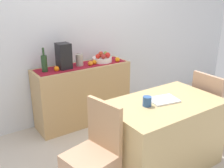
{
  "coord_description": "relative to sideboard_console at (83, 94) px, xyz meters",
  "views": [
    {
      "loc": [
        -1.75,
        -2.1,
        1.8
      ],
      "look_at": [
        -0.08,
        0.38,
        0.71
      ],
      "focal_mm": 41.52,
      "sensor_mm": 36.0,
      "label": 1
    }
  ],
  "objects": [
    {
      "name": "orange_loose_end",
      "position": [
        -0.38,
        -0.05,
        0.45
      ],
      "size": [
        0.07,
        0.07,
        0.07
      ],
      "primitive_type": "sphere",
      "color": "orange",
      "rests_on": "sideboard_console"
    },
    {
      "name": "orange_loose_mid",
      "position": [
        0.51,
        -0.11,
        0.45
      ],
      "size": [
        0.07,
        0.07,
        0.07
      ],
      "primitive_type": "sphere",
      "color": "orange",
      "rests_on": "sideboard_console"
    },
    {
      "name": "ceramic_vase",
      "position": [
        -0.03,
        0.0,
        0.5
      ],
      "size": [
        0.1,
        0.1,
        0.16
      ],
      "primitive_type": "cylinder",
      "color": "#A29989",
      "rests_on": "sideboard_console"
    },
    {
      "name": "ground_plane",
      "position": [
        0.2,
        -0.92,
        -0.43
      ],
      "size": [
        6.4,
        6.4,
        0.02
      ],
      "primitive_type": "cube",
      "color": "beige",
      "rests_on": "ground"
    },
    {
      "name": "fruit_bowl",
      "position": [
        0.32,
        0.0,
        0.45
      ],
      "size": [
        0.27,
        0.27,
        0.06
      ],
      "primitive_type": "cylinder",
      "color": "white",
      "rests_on": "table_runner"
    },
    {
      "name": "apple_front",
      "position": [
        0.31,
        0.02,
        0.52
      ],
      "size": [
        0.07,
        0.07,
        0.07
      ],
      "primitive_type": "sphere",
      "color": "#AC2D17",
      "rests_on": "fruit_bowl"
    },
    {
      "name": "coffee_maker",
      "position": [
        -0.25,
        0.0,
        0.58
      ],
      "size": [
        0.16,
        0.18,
        0.33
      ],
      "primitive_type": "cube",
      "color": "black",
      "rests_on": "sideboard_console"
    },
    {
      "name": "room_wall_rear",
      "position": [
        0.2,
        0.26,
        0.93
      ],
      "size": [
        6.4,
        0.06,
        2.7
      ],
      "primitive_type": "cube",
      "color": "silver",
      "rests_on": "ground"
    },
    {
      "name": "wine_bottle",
      "position": [
        -0.52,
        0.0,
        0.53
      ],
      "size": [
        0.07,
        0.07,
        0.31
      ],
      "color": "#213D20",
      "rests_on": "sideboard_console"
    },
    {
      "name": "apple_right",
      "position": [
        0.36,
        0.08,
        0.52
      ],
      "size": [
        0.06,
        0.06,
        0.06
      ],
      "primitive_type": "sphere",
      "color": "red",
      "rests_on": "fruit_bowl"
    },
    {
      "name": "open_book",
      "position": [
        0.23,
        -1.32,
        0.33
      ],
      "size": [
        0.32,
        0.26,
        0.02
      ],
      "primitive_type": "cube",
      "rotation": [
        0.0,
        0.0,
        -0.2
      ],
      "color": "white",
      "rests_on": "dining_table"
    },
    {
      "name": "chair_by_corner",
      "position": [
        1.07,
        -1.34,
        -0.15
      ],
      "size": [
        0.4,
        0.4,
        0.9
      ],
      "color": "tan",
      "rests_on": "ground"
    },
    {
      "name": "orange_loose_near_bowl",
      "position": [
        0.16,
        -0.05,
        0.45
      ],
      "size": [
        0.06,
        0.06,
        0.06
      ],
      "primitive_type": "sphere",
      "color": "orange",
      "rests_on": "sideboard_console"
    },
    {
      "name": "apple_upper",
      "position": [
        0.41,
        0.04,
        0.52
      ],
      "size": [
        0.07,
        0.07,
        0.07
      ],
      "primitive_type": "sphere",
      "color": "#83A443",
      "rests_on": "fruit_bowl"
    },
    {
      "name": "sideboard_console",
      "position": [
        0.0,
        0.0,
        0.0
      ],
      "size": [
        1.33,
        0.42,
        0.83
      ],
      "primitive_type": "cube",
      "color": "tan",
      "rests_on": "ground"
    },
    {
      "name": "dining_table",
      "position": [
        0.22,
        -1.34,
        -0.05
      ],
      "size": [
        1.17,
        0.73,
        0.74
      ],
      "primitive_type": "cube",
      "color": "tan",
      "rests_on": "ground"
    },
    {
      "name": "coffee_cup",
      "position": [
        0.01,
        -1.31,
        0.37
      ],
      "size": [
        0.09,
        0.09,
        0.1
      ],
      "primitive_type": "cylinder",
      "color": "#2D538B",
      "rests_on": "dining_table"
    },
    {
      "name": "orange_loose_far",
      "position": [
        0.09,
        -0.08,
        0.45
      ],
      "size": [
        0.07,
        0.07,
        0.07
      ],
      "primitive_type": "sphere",
      "color": "orange",
      "rests_on": "sideboard_console"
    },
    {
      "name": "table_runner",
      "position": [
        0.0,
        0.0,
        0.42
      ],
      "size": [
        1.25,
        0.32,
        0.01
      ],
      "primitive_type": "cube",
      "color": "maroon",
      "rests_on": "sideboard_console"
    },
    {
      "name": "apple_rear",
      "position": [
        0.37,
        -0.06,
        0.52
      ],
      "size": [
        0.08,
        0.08,
        0.08
      ],
      "primitive_type": "sphere",
      "color": "red",
      "rests_on": "fruit_bowl"
    },
    {
      "name": "apple_left",
      "position": [
        0.24,
        -0.02,
        0.52
      ],
      "size": [
        0.06,
        0.06,
        0.06
      ],
      "primitive_type": "sphere",
      "color": "red",
      "rests_on": "fruit_bowl"
    },
    {
      "name": "apple_center",
      "position": [
        0.29,
        -0.08,
        0.52
      ],
      "size": [
        0.07,
        0.07,
        0.07
      ],
      "primitive_type": "sphere",
      "color": "#A62E2A",
      "rests_on": "fruit_bowl"
    }
  ]
}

